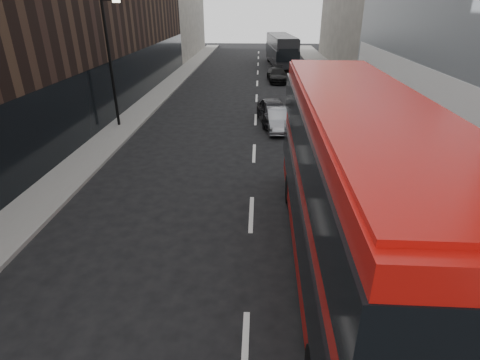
# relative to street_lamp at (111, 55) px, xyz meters

# --- Properties ---
(sidewalk_right) EXTENTS (3.00, 80.00, 0.15)m
(sidewalk_right) POSITION_rel_street_lamp_xyz_m (15.72, 7.00, -4.11)
(sidewalk_right) COLOR slate
(sidewalk_right) RESTS_ON ground
(sidewalk_left) EXTENTS (2.00, 80.00, 0.15)m
(sidewalk_left) POSITION_rel_street_lamp_xyz_m (0.22, 7.00, -4.11)
(sidewalk_left) COLOR slate
(sidewalk_left) RESTS_ON ground
(building_left_mid) EXTENTS (5.00, 24.00, 14.00)m
(building_left_mid) POSITION_rel_street_lamp_xyz_m (-3.28, 12.00, 2.82)
(building_left_mid) COLOR black
(building_left_mid) RESTS_ON ground
(building_left_far) EXTENTS (5.00, 20.00, 13.00)m
(building_left_far) POSITION_rel_street_lamp_xyz_m (-3.28, 34.00, 2.32)
(building_left_far) COLOR #67625A
(building_left_far) RESTS_ON ground
(street_lamp) EXTENTS (1.06, 0.22, 7.00)m
(street_lamp) POSITION_rel_street_lamp_xyz_m (0.00, 0.00, 0.00)
(street_lamp) COLOR black
(street_lamp) RESTS_ON sidewalk_left
(red_bus) EXTENTS (2.97, 12.32, 4.95)m
(red_bus) POSITION_rel_street_lamp_xyz_m (10.86, -12.93, -1.43)
(red_bus) COLOR #AE0F0A
(red_bus) RESTS_ON ground
(grey_bus) EXTENTS (3.47, 10.87, 3.46)m
(grey_bus) POSITION_rel_street_lamp_xyz_m (10.91, 24.86, -2.33)
(grey_bus) COLOR black
(grey_bus) RESTS_ON ground
(car_a) EXTENTS (2.27, 4.43, 1.44)m
(car_a) POSITION_rel_street_lamp_xyz_m (9.30, 1.44, -3.46)
(car_a) COLOR black
(car_a) RESTS_ON ground
(car_b) EXTENTS (1.59, 3.86, 1.24)m
(car_b) POSITION_rel_street_lamp_xyz_m (9.57, 0.00, -3.56)
(car_b) COLOR gray
(car_b) RESTS_ON ground
(car_c) EXTENTS (2.12, 4.48, 1.26)m
(car_c) POSITION_rel_street_lamp_xyz_m (10.13, 14.91, -3.55)
(car_c) COLOR black
(car_c) RESTS_ON ground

